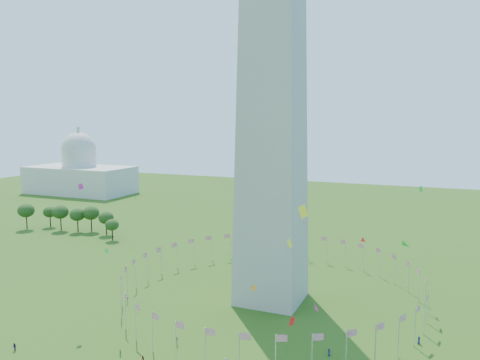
% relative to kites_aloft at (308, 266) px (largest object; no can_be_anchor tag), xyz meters
% --- Properties ---
extents(flag_ring, '(80.24, 80.24, 9.00)m').
position_rel_kites_aloft_xyz_m(flag_ring, '(-17.40, 29.13, -15.79)').
color(flag_ring, silver).
rests_on(flag_ring, ground).
extents(capitol_building, '(70.00, 35.00, 46.00)m').
position_rel_kites_aloft_xyz_m(capitol_building, '(-197.40, 159.13, 2.71)').
color(capitol_building, beige).
rests_on(capitol_building, ground).
extents(kites_aloft, '(130.84, 71.15, 33.12)m').
position_rel_kites_aloft_xyz_m(kites_aloft, '(0.00, 0.00, 0.00)').
color(kites_aloft, green).
rests_on(kites_aloft, ground).
extents(tree_line_west, '(54.83, 15.15, 11.45)m').
position_rel_kites_aloft_xyz_m(tree_line_west, '(-125.00, 70.20, -14.99)').
color(tree_line_west, '#2F541C').
rests_on(tree_line_west, ground).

